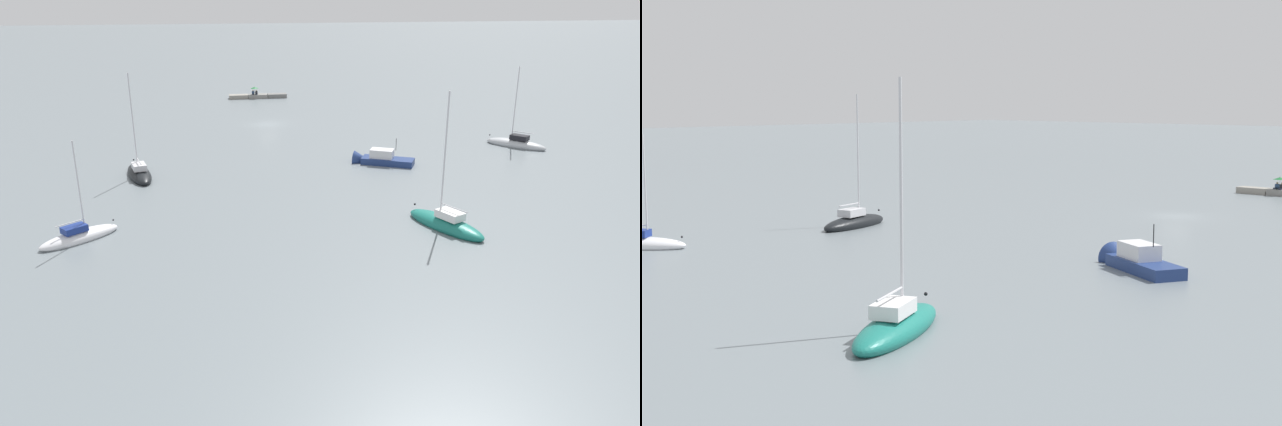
# 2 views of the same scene
# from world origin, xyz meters

# --- Properties ---
(ground_plane) EXTENTS (500.00, 500.00, 0.00)m
(ground_plane) POSITION_xyz_m (0.00, 0.00, 0.00)
(ground_plane) COLOR slate
(person_seated_dark_left) EXTENTS (0.43, 0.63, 0.73)m
(person_seated_dark_left) POSITION_xyz_m (0.25, -20.99, 0.91)
(person_seated_dark_left) COLOR #1E2333
(person_seated_dark_left) RESTS_ON seawall_pier
(person_seated_blue_right) EXTENTS (0.43, 0.63, 0.73)m
(person_seated_blue_right) POSITION_xyz_m (0.81, -21.12, 0.91)
(person_seated_blue_right) COLOR #1E2333
(person_seated_blue_right) RESTS_ON seawall_pier
(umbrella_open_green) EXTENTS (1.33, 1.33, 1.29)m
(umbrella_open_green) POSITION_xyz_m (0.52, -21.17, 1.77)
(umbrella_open_green) COLOR black
(umbrella_open_green) RESTS_ON seawall_pier
(sailboat_black_mid) EXTENTS (3.86, 7.43, 10.46)m
(sailboat_black_mid) POSITION_xyz_m (14.70, 22.46, 0.36)
(sailboat_black_mid) COLOR black
(sailboat_black_mid) RESTS_ON ground_plane
(sailboat_teal_far) EXTENTS (5.26, 7.70, 10.96)m
(sailboat_teal_far) POSITION_xyz_m (-10.46, 40.42, 0.38)
(sailboat_teal_far) COLOR #197266
(sailboat_teal_far) RESTS_ON ground_plane
(motorboat_navy_mid) EXTENTS (6.61, 4.62, 3.60)m
(motorboat_navy_mid) POSITION_xyz_m (-9.88, 21.65, 0.38)
(motorboat_navy_mid) COLOR navy
(motorboat_navy_mid) RESTS_ON ground_plane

